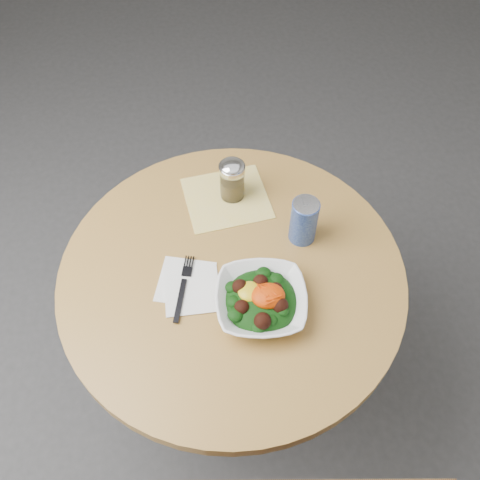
% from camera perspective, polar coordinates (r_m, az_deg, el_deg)
% --- Properties ---
extents(ground, '(6.00, 6.00, 0.00)m').
position_cam_1_polar(ground, '(2.06, -0.61, -14.73)').
color(ground, '#323234').
rests_on(ground, ground).
extents(table, '(0.90, 0.90, 0.75)m').
position_cam_1_polar(table, '(1.55, -0.79, -7.28)').
color(table, black).
rests_on(table, ground).
extents(cloth_napkin, '(0.25, 0.24, 0.00)m').
position_cam_1_polar(cloth_napkin, '(1.53, -1.44, 4.48)').
color(cloth_napkin, gold).
rests_on(cloth_napkin, table).
extents(paper_napkins, '(0.17, 0.19, 0.00)m').
position_cam_1_polar(paper_napkins, '(1.36, -5.48, -4.90)').
color(paper_napkins, white).
rests_on(paper_napkins, table).
extents(salad_bowl, '(0.25, 0.25, 0.08)m').
position_cam_1_polar(salad_bowl, '(1.30, 2.27, -6.45)').
color(salad_bowl, white).
rests_on(salad_bowl, table).
extents(fork, '(0.07, 0.19, 0.00)m').
position_cam_1_polar(fork, '(1.36, -6.04, -4.88)').
color(fork, black).
rests_on(fork, table).
extents(spice_shaker, '(0.07, 0.07, 0.13)m').
position_cam_1_polar(spice_shaker, '(1.49, -0.84, 6.44)').
color(spice_shaker, silver).
rests_on(spice_shaker, table).
extents(beverage_can, '(0.07, 0.07, 0.14)m').
position_cam_1_polar(beverage_can, '(1.40, 6.82, 2.05)').
color(beverage_can, navy).
rests_on(beverage_can, table).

